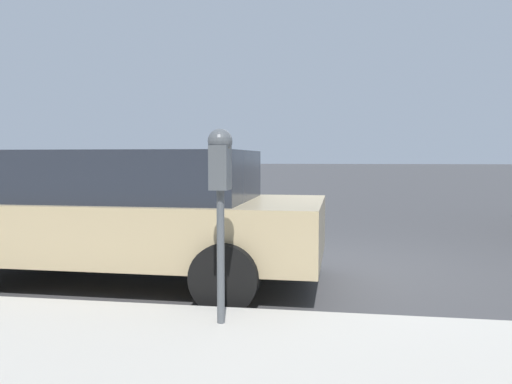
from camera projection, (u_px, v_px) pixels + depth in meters
The scene contains 3 objects.
ground_plane at pixel (314, 268), 6.38m from camera, with size 220.00×220.00×0.00m, color #424244.
parking_meter at pixel (220, 175), 3.82m from camera, with size 0.21×0.19×1.51m.
car_tan at pixel (129, 213), 5.68m from camera, with size 2.17×4.49×1.49m.
Camera 1 is at (-6.34, -0.25, 1.41)m, focal length 35.00 mm.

